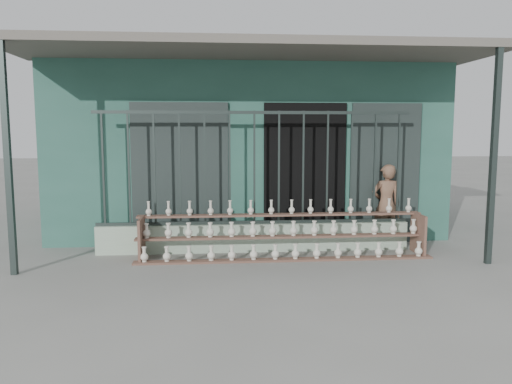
{
  "coord_description": "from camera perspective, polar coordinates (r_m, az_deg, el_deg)",
  "views": [
    {
      "loc": [
        -0.64,
        -6.57,
        1.94
      ],
      "look_at": [
        0.0,
        1.0,
        1.0
      ],
      "focal_mm": 35.0,
      "sensor_mm": 36.0,
      "label": 1
    }
  ],
  "objects": [
    {
      "name": "elderly_woman",
      "position": [
        8.8,
        14.64,
        -1.38
      ],
      "size": [
        0.52,
        0.35,
        1.37
      ],
      "primitive_type": "imported",
      "rotation": [
        0.0,
        0.0,
        3.19
      ],
      "color": "brown",
      "rests_on": "ground"
    },
    {
      "name": "parapet_wall",
      "position": [
        8.08,
        -0.18,
        -5.2
      ],
      "size": [
        5.0,
        0.2,
        0.45
      ],
      "primitive_type": "cube",
      "color": "#9EB89D",
      "rests_on": "ground"
    },
    {
      "name": "shelf_rack",
      "position": [
        7.69,
        3.14,
        -4.78
      ],
      "size": [
        4.5,
        0.68,
        0.85
      ],
      "color": "brown",
      "rests_on": "ground"
    },
    {
      "name": "workshop_building",
      "position": [
        10.83,
        -1.43,
        5.35
      ],
      "size": [
        7.4,
        6.6,
        3.21
      ],
      "color": "#295749",
      "rests_on": "ground"
    },
    {
      "name": "ground",
      "position": [
        6.88,
        0.72,
        -9.32
      ],
      "size": [
        60.0,
        60.0,
        0.0
      ],
      "primitive_type": "plane",
      "color": "slate"
    },
    {
      "name": "security_fence",
      "position": [
        7.92,
        -0.18,
        2.77
      ],
      "size": [
        5.0,
        0.04,
        1.8
      ],
      "color": "#283330",
      "rests_on": "parapet_wall"
    }
  ]
}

